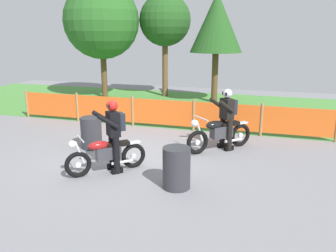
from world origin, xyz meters
The scene contains 12 objects.
ground centered at (0.00, 0.00, -0.01)m, with size 24.00×24.00×0.02m, color gray.
grass_verge centered at (0.00, 6.65, 0.01)m, with size 24.00×7.27×0.01m, color #4C8C3D.
barrier_fence centered at (0.00, 3.01, 0.54)m, with size 10.83×0.08×1.05m.
tree_leftmost centered at (-4.44, 7.58, 3.63)m, with size 3.54×3.54×5.41m.
tree_near_left centered at (-1.72, 8.81, 3.65)m, with size 2.47×2.47×4.92m.
tree_near_right centered at (0.90, 7.98, 3.52)m, with size 2.31×2.31×4.83m.
motorcycle_lead centered at (-0.06, -1.05, 0.44)m, with size 1.47×1.40×0.91m.
motorcycle_trailing centered at (2.19, 1.30, 0.48)m, with size 1.57×1.55×0.99m.
rider_lead centered at (0.09, -0.91, 0.95)m, with size 0.77×0.76×1.69m.
rider_trailing centered at (2.35, 1.46, 0.95)m, with size 0.77×0.76×1.69m.
oil_drum centered at (1.71, -1.37, 0.44)m, with size 0.58×0.58×0.88m, color #2D2D33.
spare_drum centered at (-1.26, 0.45, 0.44)m, with size 0.58×0.58×0.88m, color #2D2D33.
Camera 1 is at (3.53, -7.96, 3.19)m, focal length 37.75 mm.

